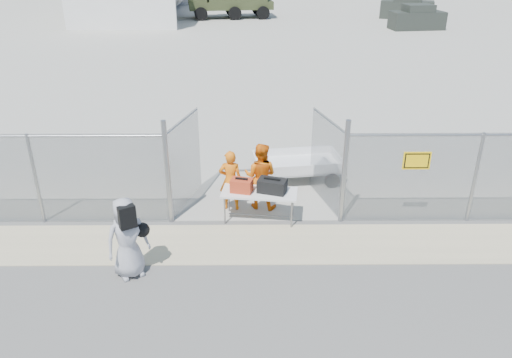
{
  "coord_description": "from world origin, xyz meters",
  "views": [
    {
      "loc": [
        -0.07,
        -8.25,
        5.93
      ],
      "look_at": [
        0.0,
        2.0,
        1.1
      ],
      "focal_mm": 35.0,
      "sensor_mm": 36.0,
      "label": 1
    }
  ],
  "objects_px": {
    "security_worker_left": "(230,181)",
    "utility_trailer": "(297,167)",
    "security_worker_right": "(260,176)",
    "folding_table": "(259,206)",
    "visitor": "(127,238)"
  },
  "relations": [
    {
      "from": "security_worker_left",
      "to": "utility_trailer",
      "type": "xyz_separation_m",
      "value": [
        1.76,
        1.71,
        -0.4
      ]
    },
    {
      "from": "utility_trailer",
      "to": "security_worker_right",
      "type": "bearing_deg",
      "value": -130.82
    },
    {
      "from": "security_worker_right",
      "to": "utility_trailer",
      "type": "distance_m",
      "value": 1.96
    },
    {
      "from": "folding_table",
      "to": "security_worker_right",
      "type": "distance_m",
      "value": 0.8
    },
    {
      "from": "folding_table",
      "to": "utility_trailer",
      "type": "xyz_separation_m",
      "value": [
        1.06,
        2.25,
        -0.0
      ]
    },
    {
      "from": "security_worker_left",
      "to": "security_worker_right",
      "type": "xyz_separation_m",
      "value": [
        0.73,
        0.1,
        0.07
      ]
    },
    {
      "from": "security_worker_left",
      "to": "visitor",
      "type": "height_order",
      "value": "visitor"
    },
    {
      "from": "security_worker_right",
      "to": "visitor",
      "type": "xyz_separation_m",
      "value": [
        -2.6,
        -2.8,
        -0.0
      ]
    },
    {
      "from": "security_worker_right",
      "to": "security_worker_left",
      "type": "bearing_deg",
      "value": 22.76
    },
    {
      "from": "folding_table",
      "to": "security_worker_left",
      "type": "bearing_deg",
      "value": 148.95
    },
    {
      "from": "security_worker_left",
      "to": "visitor",
      "type": "distance_m",
      "value": 3.29
    },
    {
      "from": "utility_trailer",
      "to": "visitor",
      "type": "bearing_deg",
      "value": -137.61
    },
    {
      "from": "folding_table",
      "to": "utility_trailer",
      "type": "relative_size",
      "value": 0.58
    },
    {
      "from": "security_worker_right",
      "to": "utility_trailer",
      "type": "xyz_separation_m",
      "value": [
        1.03,
        1.6,
        -0.47
      ]
    },
    {
      "from": "visitor",
      "to": "utility_trailer",
      "type": "relative_size",
      "value": 0.55
    }
  ]
}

